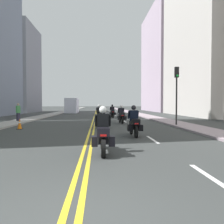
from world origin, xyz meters
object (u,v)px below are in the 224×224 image
object	(u,v)px
pedestrian_0	(18,112)
parked_truck	(72,106)
motorcycle_0	(103,135)
motorcycle_3	(121,116)
traffic_cone_0	(20,124)
motorcycle_2	(101,119)
traffic_light_near	(177,85)
motorcycle_5	(112,112)
motorcycle_1	(134,124)
motorcycle_4	(99,114)

from	to	relation	value
pedestrian_0	parked_truck	world-z (taller)	parked_truck
motorcycle_0	motorcycle_3	xyz separation A→B (m)	(1.89, 12.74, 0.01)
traffic_cone_0	parked_truck	xyz separation A→B (m)	(0.27, 30.26, 0.91)
motorcycle_2	traffic_light_near	size ratio (longest dim) A/B	0.48
motorcycle_3	motorcycle_5	bearing A→B (deg)	88.88
traffic_light_near	traffic_cone_0	bearing A→B (deg)	-172.10
parked_truck	traffic_cone_0	bearing A→B (deg)	-90.51
motorcycle_1	motorcycle_3	size ratio (longest dim) A/B	0.96
traffic_cone_0	parked_truck	size ratio (longest dim) A/B	0.11
parked_truck	motorcycle_3	bearing A→B (deg)	-74.57
motorcycle_1	motorcycle_2	bearing A→B (deg)	109.10
motorcycle_0	motorcycle_2	xyz separation A→B (m)	(0.06, 8.75, 0.01)
motorcycle_5	motorcycle_1	bearing A→B (deg)	-92.89
traffic_light_near	pedestrian_0	size ratio (longest dim) A/B	2.56
motorcycle_2	motorcycle_3	world-z (taller)	motorcycle_2
motorcycle_0	motorcycle_2	size ratio (longest dim) A/B	1.04
motorcycle_2	motorcycle_4	size ratio (longest dim) A/B	0.99
motorcycle_5	parked_truck	world-z (taller)	parked_truck
motorcycle_1	parked_truck	bearing A→B (deg)	100.35
motorcycle_0	motorcycle_5	world-z (taller)	motorcycle_5
traffic_light_near	parked_truck	distance (m)	30.81
traffic_light_near	parked_truck	xyz separation A→B (m)	(-11.09, 28.68, -1.87)
traffic_cone_0	motorcycle_2	bearing A→B (deg)	5.28
motorcycle_1	pedestrian_0	xyz separation A→B (m)	(-9.47, 10.60, 0.25)
motorcycle_5	traffic_light_near	bearing A→B (deg)	-73.45
motorcycle_0	pedestrian_0	world-z (taller)	pedestrian_0
motorcycle_4	motorcycle_5	xyz separation A→B (m)	(1.72, 4.47, 0.01)
pedestrian_0	parked_truck	bearing A→B (deg)	-155.77
motorcycle_2	traffic_cone_0	xyz separation A→B (m)	(-5.55, -0.51, -0.30)
motorcycle_1	pedestrian_0	size ratio (longest dim) A/B	1.22
motorcycle_1	traffic_cone_0	bearing A→B (deg)	149.82
motorcycle_4	pedestrian_0	xyz separation A→B (m)	(-7.65, -2.33, 0.27)
motorcycle_2	motorcycle_5	xyz separation A→B (m)	(1.56, 12.88, 0.01)
motorcycle_3	motorcycle_4	size ratio (longest dim) A/B	1.03
motorcycle_2	motorcycle_3	distance (m)	4.39
traffic_light_near	motorcycle_5	bearing A→B (deg)	109.78
motorcycle_4	parked_truck	bearing A→B (deg)	105.32
motorcycle_5	parked_truck	xyz separation A→B (m)	(-6.84, 16.87, 0.61)
motorcycle_2	pedestrian_0	distance (m)	9.90
pedestrian_0	motorcycle_0	bearing A→B (deg)	57.92
traffic_cone_0	motorcycle_5	bearing A→B (deg)	62.03
traffic_cone_0	pedestrian_0	size ratio (longest dim) A/B	0.41
motorcycle_3	traffic_cone_0	distance (m)	8.65
motorcycle_2	traffic_light_near	world-z (taller)	traffic_light_near
traffic_cone_0	pedestrian_0	bearing A→B (deg)	108.91
motorcycle_5	pedestrian_0	world-z (taller)	pedestrian_0
motorcycle_4	traffic_light_near	world-z (taller)	traffic_light_near
motorcycle_4	pedestrian_0	distance (m)	8.00
motorcycle_2	motorcycle_0	bearing A→B (deg)	-92.88
motorcycle_3	traffic_light_near	bearing A→B (deg)	-39.19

